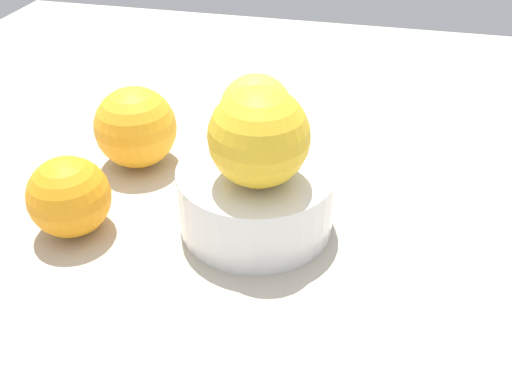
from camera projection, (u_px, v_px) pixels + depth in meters
ground_plane at (256, 232)px, 49.13cm from camera, size 110.00×110.00×2.00cm
fruit_bowl at (256, 199)px, 46.99cm from camera, size 13.23×13.23×5.64cm
orange_in_bowl_0 at (259, 137)px, 41.73cm from camera, size 7.88×7.88×7.88cm
orange_in_bowl_1 at (256, 111)px, 46.95cm from camera, size 6.31×6.31×6.31cm
orange_loose_0 at (69, 197)px, 45.93cm from camera, size 6.89×6.89×6.89cm
orange_loose_1 at (136, 127)px, 54.42cm from camera, size 8.08×8.08×8.08cm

